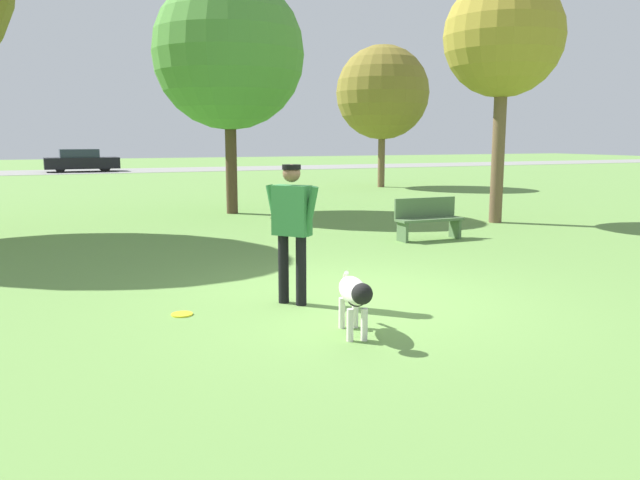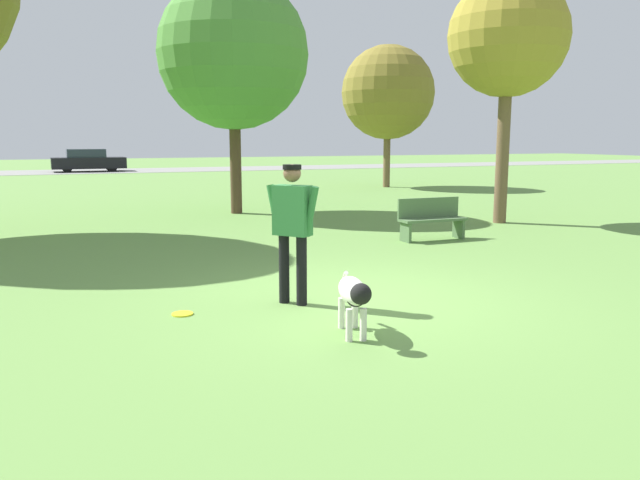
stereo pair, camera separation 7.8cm
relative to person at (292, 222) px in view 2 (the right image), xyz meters
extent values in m
plane|color=#608C42|center=(0.79, -0.08, -1.03)|extent=(120.00, 120.00, 0.00)
cube|color=gray|center=(0.79, 34.23, -1.02)|extent=(120.00, 6.00, 0.01)
cylinder|color=black|center=(0.08, -0.10, -0.60)|extent=(0.18, 0.18, 0.86)
cylinder|color=black|center=(-0.08, 0.10, -0.60)|extent=(0.18, 0.18, 0.86)
cube|color=#2D7038|center=(0.00, 0.00, 0.14)|extent=(0.46, 0.49, 0.61)
cylinder|color=#2D7038|center=(0.16, -0.20, 0.14)|extent=(0.21, 0.22, 0.61)
cylinder|color=#2D7038|center=(-0.16, 0.20, 0.14)|extent=(0.21, 0.22, 0.61)
sphere|color=brown|center=(0.00, 0.00, 0.58)|extent=(0.30, 0.30, 0.21)
cylinder|color=black|center=(0.00, 0.00, 0.66)|extent=(0.32, 0.32, 0.06)
ellipsoid|color=silver|center=(0.16, -1.38, -0.56)|extent=(0.43, 0.76, 0.27)
ellipsoid|color=black|center=(0.11, -1.57, -0.61)|extent=(0.22, 0.19, 0.15)
sphere|color=black|center=(0.05, -1.80, -0.49)|extent=(0.26, 0.26, 0.21)
cylinder|color=silver|center=(0.17, -1.62, -0.86)|extent=(0.09, 0.09, 0.34)
cylinder|color=silver|center=(0.03, -1.58, -0.86)|extent=(0.09, 0.09, 0.34)
cylinder|color=silver|center=(0.28, -1.18, -0.86)|extent=(0.09, 0.09, 0.34)
cylinder|color=silver|center=(0.14, -1.15, -0.86)|extent=(0.09, 0.09, 0.34)
cylinder|color=silver|center=(0.27, -0.95, -0.52)|extent=(0.10, 0.21, 0.19)
cylinder|color=yellow|center=(-1.36, 0.03, -1.02)|extent=(0.25, 0.25, 0.02)
torus|color=yellow|center=(-1.36, 0.03, -1.02)|extent=(0.25, 0.25, 0.02)
cylinder|color=brown|center=(7.21, 5.19, 0.63)|extent=(0.30, 0.30, 3.32)
sphere|color=olive|center=(7.21, 5.19, 3.34)|extent=(2.79, 2.79, 2.79)
cylinder|color=#4C3826|center=(1.78, 9.50, 0.34)|extent=(0.31, 0.31, 2.74)
sphere|color=#4C8938|center=(1.78, 9.50, 3.21)|extent=(3.99, 3.99, 3.99)
cylinder|color=brown|center=(10.01, 16.18, 0.20)|extent=(0.29, 0.29, 2.46)
sphere|color=olive|center=(10.01, 16.18, 2.86)|extent=(3.83, 3.83, 3.83)
cube|color=black|center=(-1.09, 34.03, -0.49)|extent=(4.35, 1.99, 0.67)
cube|color=#232D38|center=(-1.22, 34.03, 0.10)|extent=(2.28, 1.66, 0.51)
cylinder|color=black|center=(0.17, 34.88, -0.74)|extent=(0.58, 0.22, 0.57)
cylinder|color=black|center=(0.23, 33.27, -0.74)|extent=(0.58, 0.22, 0.57)
cylinder|color=black|center=(-2.40, 34.79, -0.74)|extent=(0.58, 0.22, 0.57)
cylinder|color=black|center=(-2.35, 33.18, -0.74)|extent=(0.58, 0.22, 0.57)
cube|color=#4C6B42|center=(4.26, 3.54, -0.61)|extent=(1.40, 0.40, 0.05)
cube|color=#4C6B42|center=(4.26, 3.72, -0.39)|extent=(1.40, 0.05, 0.40)
cube|color=#4C6B42|center=(4.88, 3.54, -0.83)|extent=(0.06, 0.36, 0.39)
cube|color=#4C6B42|center=(3.64, 3.54, -0.83)|extent=(0.06, 0.36, 0.39)
camera|label=1|loc=(-2.61, -7.04, 1.00)|focal=35.00mm
camera|label=2|loc=(-2.53, -7.07, 1.00)|focal=35.00mm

